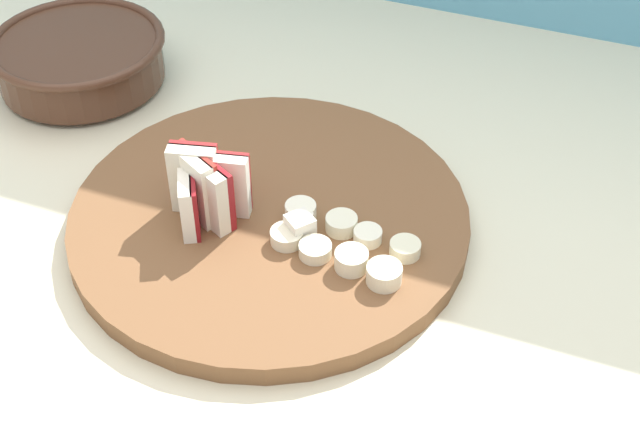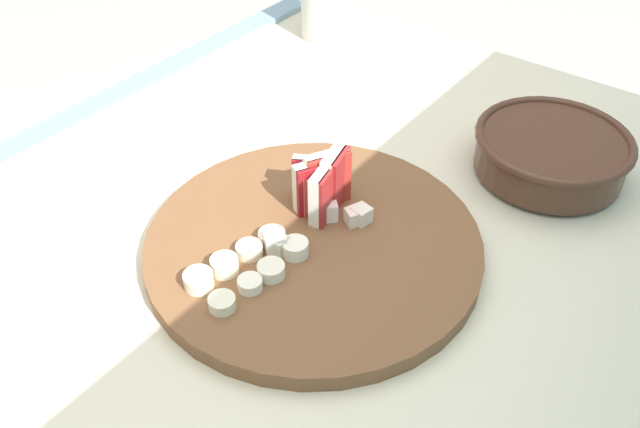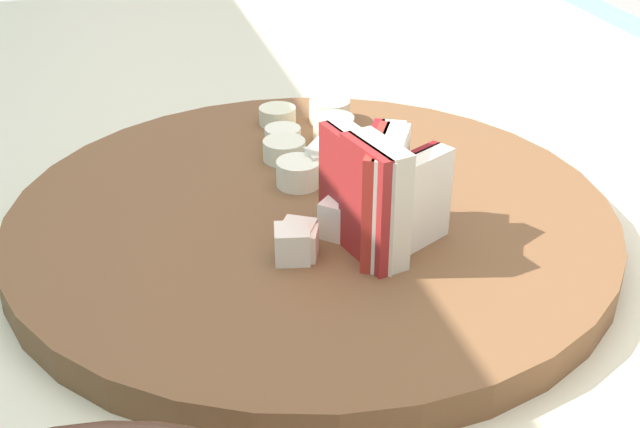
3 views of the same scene
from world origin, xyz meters
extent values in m
cube|color=#7A9EAD|center=(0.00, -0.41, 0.90)|extent=(1.13, 0.04, 0.04)
cylinder|color=brown|center=(-0.03, 0.00, 0.92)|extent=(0.35, 0.35, 0.02)
cube|color=maroon|center=(-0.08, -0.04, 0.96)|extent=(0.02, 0.04, 0.05)
cube|color=white|center=(-0.08, -0.05, 0.96)|extent=(0.03, 0.04, 0.05)
cube|color=maroon|center=(-0.07, -0.02, 0.96)|extent=(0.04, 0.02, 0.06)
cube|color=#EFE5CC|center=(-0.07, -0.03, 0.96)|extent=(0.04, 0.03, 0.06)
cube|color=#B22D23|center=(-0.08, -0.02, 0.96)|extent=(0.05, 0.03, 0.06)
cube|color=#EFE5CC|center=(-0.09, -0.03, 0.96)|extent=(0.05, 0.03, 0.06)
cube|color=#B22D23|center=(-0.07, -0.02, 0.96)|extent=(0.04, 0.02, 0.05)
cube|color=white|center=(-0.07, -0.03, 0.96)|extent=(0.05, 0.02, 0.05)
cube|color=#A32323|center=(-0.07, -0.01, 0.96)|extent=(0.05, 0.02, 0.06)
cube|color=white|center=(-0.07, -0.02, 0.96)|extent=(0.05, 0.02, 0.06)
cube|color=#A32323|center=(-0.09, -0.01, 0.96)|extent=(0.04, 0.02, 0.06)
cube|color=beige|center=(-0.09, -0.02, 0.96)|extent=(0.04, 0.02, 0.06)
cube|color=#EFE5CC|center=(-0.08, 0.02, 0.94)|extent=(0.02, 0.02, 0.02)
cube|color=white|center=(-0.06, -0.01, 0.94)|extent=(0.03, 0.03, 0.02)
cube|color=#EFE5CC|center=(-0.08, 0.02, 0.94)|extent=(0.02, 0.02, 0.02)
cube|color=#EFE5CC|center=(-0.08, 0.02, 0.94)|extent=(0.02, 0.02, 0.02)
cube|color=beige|center=(0.01, -0.02, 0.94)|extent=(0.02, 0.02, 0.02)
cube|color=white|center=(0.01, -0.02, 0.94)|extent=(0.03, 0.03, 0.02)
cube|color=#A32323|center=(-0.08, -0.02, 0.94)|extent=(0.02, 0.02, 0.02)
cylinder|color=#F4EAC6|center=(0.00, -0.03, 0.94)|extent=(0.03, 0.03, 0.01)
cylinder|color=#F4EAC6|center=(0.03, -0.04, 0.94)|extent=(0.03, 0.03, 0.01)
cylinder|color=#F4EAC6|center=(0.06, -0.04, 0.94)|extent=(0.03, 0.03, 0.02)
cylinder|color=#F4EAC6|center=(0.09, -0.05, 0.94)|extent=(0.03, 0.03, 0.02)
cylinder|color=white|center=(0.00, 0.00, 0.94)|extent=(0.03, 0.03, 0.02)
cylinder|color=#F4EAC6|center=(0.04, 0.00, 0.94)|extent=(0.03, 0.03, 0.01)
cylinder|color=white|center=(0.06, -0.01, 0.94)|extent=(0.02, 0.02, 0.01)
cylinder|color=beige|center=(0.10, -0.01, 0.94)|extent=(0.03, 0.03, 0.01)
cylinder|color=#4C2D1E|center=(-0.31, 0.14, 0.91)|extent=(0.10, 0.10, 0.01)
cylinder|color=#4C2D1E|center=(-0.31, 0.14, 0.94)|extent=(0.17, 0.17, 0.04)
torus|color=#4C2D1E|center=(-0.31, 0.14, 0.96)|extent=(0.18, 0.18, 0.01)
camera|label=1|loc=(0.22, -0.53, 1.45)|focal=50.36mm
camera|label=2|loc=(0.37, 0.31, 1.40)|focal=37.53mm
camera|label=3|loc=(-0.45, 0.11, 1.17)|focal=48.02mm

